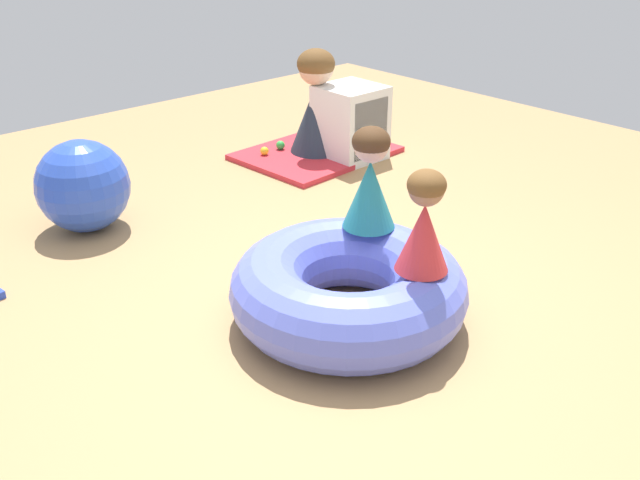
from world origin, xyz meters
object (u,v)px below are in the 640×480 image
child_in_red (424,222)px  exercise_ball_large (83,186)px  play_ball_green (280,145)px  play_ball_orange (347,151)px  play_ball_yellow (264,151)px  inflatable_cushion (348,289)px  adult_seated (316,103)px  child_in_teal (370,179)px  storage_cube (353,123)px

child_in_red → exercise_ball_large: size_ratio=0.84×
play_ball_green → play_ball_orange: 0.54m
child_in_red → play_ball_yellow: bearing=-22.5°
inflatable_cushion → adult_seated: bearing=51.7°
child_in_teal → play_ball_yellow: (0.83, 1.91, -0.54)m
play_ball_green → storage_cube: storage_cube is taller
child_in_teal → storage_cube: child_in_teal is taller
child_in_red → storage_cube: size_ratio=0.84×
adult_seated → storage_cube: size_ratio=1.40×
exercise_ball_large → child_in_red: bearing=-74.7°
child_in_teal → play_ball_orange: size_ratio=5.57×
play_ball_yellow → exercise_ball_large: 1.60m
play_ball_yellow → child_in_teal: bearing=-113.4°
play_ball_green → storage_cube: bearing=-52.5°
play_ball_green → exercise_ball_large: exercise_ball_large is taller
child_in_teal → storage_cube: size_ratio=0.92×
inflatable_cushion → play_ball_green: bearing=58.2°
play_ball_orange → child_in_red: bearing=-126.2°
play_ball_orange → play_ball_yellow: 0.63m
adult_seated → play_ball_yellow: size_ratio=12.22×
child_in_teal → play_ball_green: bearing=-29.7°
play_ball_yellow → exercise_ball_large: (-1.57, -0.25, 0.21)m
exercise_ball_large → storage_cube: 2.09m
child_in_red → storage_cube: 2.48m
adult_seated → play_ball_yellow: bearing=155.9°
inflatable_cushion → play_ball_yellow: inflatable_cushion is taller
play_ball_orange → exercise_ball_large: 2.02m
child_in_teal → play_ball_orange: bearing=-43.2°
child_in_teal → storage_cube: (1.35, 1.48, -0.33)m
play_ball_orange → inflatable_cushion: bearing=-133.9°
adult_seated → child_in_red: bearing=-117.5°
inflatable_cushion → play_ball_yellow: 2.37m
adult_seated → child_in_teal: bearing=-120.8°
child_in_red → play_ball_yellow: child_in_red is taller
inflatable_cushion → play_ball_orange: inflatable_cushion is taller
child_in_red → play_ball_green: bearing=-25.8°
inflatable_cushion → play_ball_green: inflatable_cushion is taller
adult_seated → storage_cube: 0.32m
inflatable_cushion → child_in_red: (0.15, -0.31, 0.41)m
child_in_teal → exercise_ball_large: size_ratio=0.92×
storage_cube → child_in_red: bearing=-127.5°
play_ball_yellow → storage_cube: 0.70m
storage_cube → child_in_teal: bearing=-132.3°
adult_seated → play_ball_green: (-0.19, 0.21, -0.35)m
play_ball_green → play_ball_orange: (0.26, -0.47, 0.01)m
inflatable_cushion → child_in_teal: bearing=29.2°
inflatable_cushion → child_in_red: child_in_red is taller
adult_seated → play_ball_yellow: 0.54m
child_in_teal → play_ball_green: 2.24m
play_ball_green → play_ball_yellow: play_ball_green is taller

